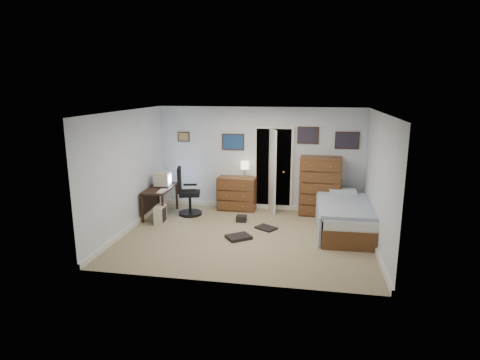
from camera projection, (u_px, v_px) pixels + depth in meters
name	position (u px, v px, depth m)	size (l,w,h in m)	color
floor	(246.00, 237.00, 8.14)	(5.00, 4.00, 0.02)	tan
computer_desk	(157.00, 194.00, 9.37)	(0.60, 1.20, 0.68)	black
crt_monitor	(163.00, 179.00, 9.42)	(0.37, 0.34, 0.33)	beige
keyboard	(162.00, 191.00, 8.95)	(0.14, 0.36, 0.02)	beige
pc_tower	(160.00, 215.00, 8.87)	(0.20, 0.39, 0.41)	beige
office_chair	(187.00, 197.00, 9.42)	(0.67, 0.67, 1.14)	black
media_stack	(174.00, 187.00, 10.66)	(0.15, 0.15, 0.73)	maroon
low_dresser	(237.00, 193.00, 9.83)	(0.92, 0.46, 0.82)	brown
table_lamp	(245.00, 166.00, 9.64)	(0.21, 0.21, 0.40)	gold
doorway	(274.00, 167.00, 10.03)	(0.96, 1.12, 2.05)	black
tall_dresser	(320.00, 186.00, 9.40)	(0.94, 0.55, 1.38)	brown
headboard_bookcase	(321.00, 195.00, 9.56)	(0.94, 0.25, 0.84)	brown
bed	(345.00, 216.00, 8.34)	(1.19, 2.15, 0.70)	brown
wall_posters	(283.00, 139.00, 9.54)	(4.38, 0.04, 0.60)	#331E11
floor_clutter	(246.00, 229.00, 8.42)	(1.03, 1.40, 0.14)	black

